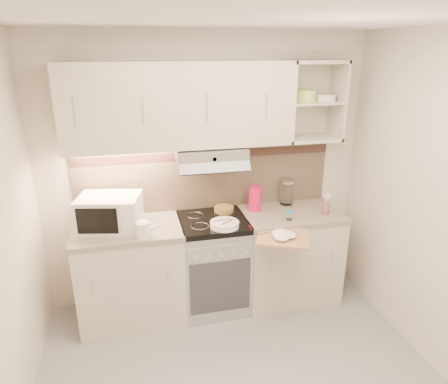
% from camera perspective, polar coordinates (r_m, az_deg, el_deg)
% --- Properties ---
extents(room_shell, '(3.04, 2.84, 2.52)m').
position_cam_1_polar(room_shell, '(2.67, 1.55, 4.27)').
color(room_shell, beige).
rests_on(room_shell, ground).
extents(base_cabinet_left, '(0.90, 0.60, 0.86)m').
position_cam_1_polar(base_cabinet_left, '(3.74, -13.07, -11.49)').
color(base_cabinet_left, beige).
rests_on(base_cabinet_left, ground).
extents(worktop_left, '(0.92, 0.62, 0.04)m').
position_cam_1_polar(worktop_left, '(3.53, -13.63, -5.22)').
color(worktop_left, gray).
rests_on(worktop_left, base_cabinet_left).
extents(base_cabinet_right, '(0.90, 0.60, 0.86)m').
position_cam_1_polar(base_cabinet_right, '(4.00, 9.19, -9.05)').
color(base_cabinet_right, beige).
rests_on(base_cabinet_right, ground).
extents(worktop_right, '(0.92, 0.62, 0.04)m').
position_cam_1_polar(worktop_right, '(3.80, 9.55, -3.09)').
color(worktop_right, gray).
rests_on(worktop_right, base_cabinet_right).
extents(electric_range, '(0.60, 0.60, 0.90)m').
position_cam_1_polar(electric_range, '(3.79, -1.53, -10.15)').
color(electric_range, '#B7B7BC').
rests_on(electric_range, ground).
extents(microwave, '(0.57, 0.47, 0.28)m').
position_cam_1_polar(microwave, '(3.50, -16.00, -2.79)').
color(microwave, silver).
rests_on(microwave, worktop_left).
extents(watering_can, '(0.24, 0.12, 0.20)m').
position_cam_1_polar(watering_can, '(3.29, -11.40, -5.18)').
color(watering_can, white).
rests_on(watering_can, worktop_left).
extents(plate_stack, '(0.25, 0.25, 0.05)m').
position_cam_1_polar(plate_stack, '(3.43, 0.08, -4.62)').
color(plate_stack, white).
rests_on(plate_stack, electric_range).
extents(bread_loaf, '(0.18, 0.18, 0.05)m').
position_cam_1_polar(bread_loaf, '(3.75, -0.01, -2.44)').
color(bread_loaf, '#AB8E43').
rests_on(bread_loaf, electric_range).
extents(pink_pitcher, '(0.12, 0.12, 0.23)m').
position_cam_1_polar(pink_pitcher, '(3.75, 4.43, -0.93)').
color(pink_pitcher, '#DA0E4B').
rests_on(pink_pitcher, worktop_right).
extents(glass_jar, '(0.13, 0.13, 0.25)m').
position_cam_1_polar(glass_jar, '(3.93, 8.97, -0.04)').
color(glass_jar, white).
rests_on(glass_jar, worktop_right).
extents(spice_jar, '(0.06, 0.06, 0.09)m').
position_cam_1_polar(spice_jar, '(3.60, 9.31, -3.27)').
color(spice_jar, white).
rests_on(spice_jar, worktop_right).
extents(spray_bottle, '(0.08, 0.08, 0.21)m').
position_cam_1_polar(spray_bottle, '(3.80, 14.35, -1.83)').
color(spray_bottle, pink).
rests_on(spray_bottle, worktop_right).
extents(cutting_board, '(0.54, 0.51, 0.02)m').
position_cam_1_polar(cutting_board, '(3.36, 8.40, -6.38)').
color(cutting_board, tan).
rests_on(cutting_board, base_cabinet_right).
extents(dish_towel, '(0.26, 0.23, 0.06)m').
position_cam_1_polar(dish_towel, '(3.32, 8.69, -5.85)').
color(dish_towel, white).
rests_on(dish_towel, cutting_board).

